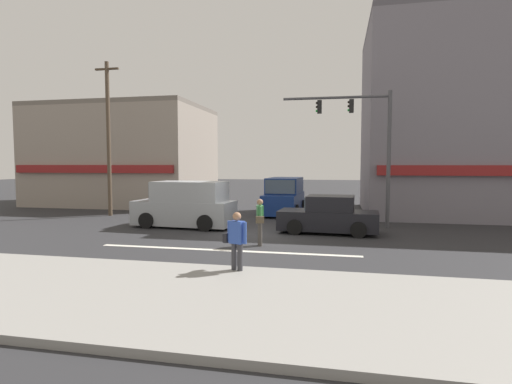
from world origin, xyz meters
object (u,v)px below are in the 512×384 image
Objects in this scene: utility_pole_near_left at (109,137)px; traffic_light_mast at (367,136)px; pedestrian_foreground_with_bag at (236,240)px; pedestrian_mid_crossing at (260,219)px; van_crossing_center at (186,205)px; utility_pole_far_right at (403,141)px; sedan_crossing_leftbound at (328,216)px; van_crossing_rightbound at (284,197)px.

utility_pole_near_left is 13.94m from traffic_light_mast.
pedestrian_mid_crossing is (-0.15, 3.91, 0.00)m from pedestrian_foreground_with_bag.
utility_pole_near_left is 1.81× the size of van_crossing_center.
utility_pole_near_left is 16.13m from utility_pole_far_right.
van_crossing_center is at bearing 176.98° from sedan_crossing_leftbound.
utility_pole_near_left is 5.12× the size of pedestrian_mid_crossing.
van_crossing_rightbound is 2.79× the size of pedestrian_mid_crossing.
van_crossing_center is at bearing 120.20° from pedestrian_foreground_with_bag.
pedestrian_mid_crossing is at bearing 92.18° from pedestrian_foreground_with_bag.
utility_pole_near_left is 1.08× the size of utility_pole_far_right.
sedan_crossing_leftbound is (2.71, -6.17, -0.29)m from van_crossing_rightbound.
van_crossing_center is 5.49m from pedestrian_mid_crossing.
utility_pole_far_right is at bearing 65.24° from pedestrian_foreground_with_bag.
utility_pole_near_left reaches higher than van_crossing_rightbound.
utility_pole_far_right is 4.75× the size of pedestrian_mid_crossing.
van_crossing_center is (-6.50, 0.34, 0.29)m from sedan_crossing_leftbound.
pedestrian_mid_crossing is at bearing -87.52° from van_crossing_rightbound.
pedestrian_foreground_with_bag is (0.56, -13.28, -0.05)m from van_crossing_rightbound.
utility_pole_far_right is at bearing 27.36° from van_crossing_center.
sedan_crossing_leftbound is 6.51m from van_crossing_center.
utility_pole_far_right is at bearing 55.69° from pedestrian_mid_crossing.
traffic_light_mast is 4.31m from sedan_crossing_leftbound.
van_crossing_rightbound is 6.74m from sedan_crossing_leftbound.
van_crossing_center is (-10.21, -5.28, -3.11)m from utility_pole_far_right.
van_crossing_rightbound is at bearing 175.18° from utility_pole_far_right.
utility_pole_far_right is at bearing 60.23° from traffic_light_mast.
utility_pole_near_left reaches higher than pedestrian_mid_crossing.
traffic_light_mast is 3.71× the size of pedestrian_mid_crossing.
sedan_crossing_leftbound is at bearing -66.25° from van_crossing_rightbound.
van_crossing_rightbound is at bearing 92.39° from pedestrian_foreground_with_bag.
pedestrian_foreground_with_bag is (-5.88, -12.74, -3.17)m from utility_pole_far_right.
sedan_crossing_leftbound is 3.95m from pedestrian_mid_crossing.
pedestrian_foreground_with_bag and pedestrian_mid_crossing have the same top height.
utility_pole_far_right is 7.56m from sedan_crossing_leftbound.
pedestrian_mid_crossing is (-2.31, -3.20, 0.24)m from sedan_crossing_leftbound.
van_crossing_rightbound and van_crossing_center have the same top height.
sedan_crossing_leftbound is (12.24, -3.34, -3.72)m from utility_pole_near_left.
pedestrian_foreground_with_bag is (-3.79, -9.09, -3.22)m from traffic_light_mast.
traffic_light_mast is at bearing 52.76° from pedestrian_mid_crossing.
traffic_light_mast is at bearing 11.37° from van_crossing_center.
van_crossing_rightbound is 1.11× the size of sedan_crossing_leftbound.
pedestrian_foreground_with_bag is at bearing -46.02° from utility_pole_near_left.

